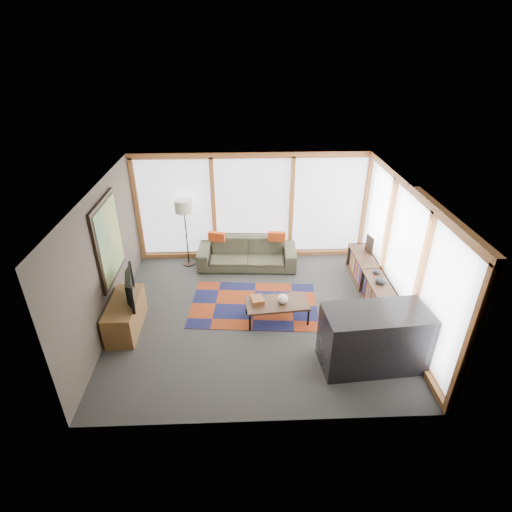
{
  "coord_description": "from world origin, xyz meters",
  "views": [
    {
      "loc": [
        -0.27,
        -6.35,
        4.82
      ],
      "look_at": [
        0.0,
        0.4,
        1.1
      ],
      "focal_mm": 28.0,
      "sensor_mm": 36.0,
      "label": 1
    }
  ],
  "objects_px": {
    "floor_lamp": "(186,233)",
    "tv_console": "(125,315)",
    "sofa": "(247,253)",
    "television": "(126,288)",
    "coffee_table": "(277,311)",
    "bookshelf": "(370,281)",
    "bar_counter": "(374,338)"
  },
  "relations": [
    {
      "from": "floor_lamp",
      "to": "tv_console",
      "type": "xyz_separation_m",
      "value": [
        -0.89,
        -2.4,
        -0.52
      ]
    },
    {
      "from": "sofa",
      "to": "television",
      "type": "height_order",
      "value": "television"
    },
    {
      "from": "coffee_table",
      "to": "sofa",
      "type": "bearing_deg",
      "value": 104.04
    },
    {
      "from": "sofa",
      "to": "tv_console",
      "type": "distance_m",
      "value": 3.23
    },
    {
      "from": "bookshelf",
      "to": "coffee_table",
      "type": "bearing_deg",
      "value": -157.29
    },
    {
      "from": "bookshelf",
      "to": "bar_counter",
      "type": "xyz_separation_m",
      "value": [
        -0.59,
        -2.1,
        0.24
      ]
    },
    {
      "from": "bookshelf",
      "to": "television",
      "type": "distance_m",
      "value": 4.92
    },
    {
      "from": "bookshelf",
      "to": "bar_counter",
      "type": "relative_size",
      "value": 1.4
    },
    {
      "from": "coffee_table",
      "to": "bar_counter",
      "type": "xyz_separation_m",
      "value": [
        1.46,
        -1.24,
        0.33
      ]
    },
    {
      "from": "bookshelf",
      "to": "bar_counter",
      "type": "distance_m",
      "value": 2.2
    },
    {
      "from": "coffee_table",
      "to": "tv_console",
      "type": "bearing_deg",
      "value": -176.67
    },
    {
      "from": "floor_lamp",
      "to": "bar_counter",
      "type": "xyz_separation_m",
      "value": [
        3.39,
        -3.48,
        -0.29
      ]
    },
    {
      "from": "sofa",
      "to": "bar_counter",
      "type": "height_order",
      "value": "bar_counter"
    },
    {
      "from": "floor_lamp",
      "to": "bookshelf",
      "type": "height_order",
      "value": "floor_lamp"
    },
    {
      "from": "floor_lamp",
      "to": "coffee_table",
      "type": "distance_m",
      "value": 3.02
    },
    {
      "from": "floor_lamp",
      "to": "television",
      "type": "bearing_deg",
      "value": -108.79
    },
    {
      "from": "bar_counter",
      "to": "coffee_table",
      "type": "bearing_deg",
      "value": 134.94
    },
    {
      "from": "sofa",
      "to": "tv_console",
      "type": "relative_size",
      "value": 1.88
    },
    {
      "from": "floor_lamp",
      "to": "television",
      "type": "relative_size",
      "value": 1.73
    },
    {
      "from": "tv_console",
      "to": "bar_counter",
      "type": "xyz_separation_m",
      "value": [
        4.28,
        -1.08,
        0.22
      ]
    },
    {
      "from": "tv_console",
      "to": "bar_counter",
      "type": "distance_m",
      "value": 4.42
    },
    {
      "from": "coffee_table",
      "to": "bookshelf",
      "type": "height_order",
      "value": "bookshelf"
    },
    {
      "from": "tv_console",
      "to": "television",
      "type": "distance_m",
      "value": 0.59
    },
    {
      "from": "coffee_table",
      "to": "bookshelf",
      "type": "distance_m",
      "value": 2.23
    },
    {
      "from": "sofa",
      "to": "floor_lamp",
      "type": "relative_size",
      "value": 1.4
    },
    {
      "from": "coffee_table",
      "to": "television",
      "type": "xyz_separation_m",
      "value": [
        -2.73,
        -0.12,
        0.68
      ]
    },
    {
      "from": "floor_lamp",
      "to": "television",
      "type": "height_order",
      "value": "floor_lamp"
    },
    {
      "from": "sofa",
      "to": "tv_console",
      "type": "bearing_deg",
      "value": -132.09
    },
    {
      "from": "sofa",
      "to": "bar_counter",
      "type": "xyz_separation_m",
      "value": [
        1.99,
        -3.35,
        0.19
      ]
    },
    {
      "from": "sofa",
      "to": "bookshelf",
      "type": "distance_m",
      "value": 2.86
    },
    {
      "from": "sofa",
      "to": "coffee_table",
      "type": "distance_m",
      "value": 2.17
    },
    {
      "from": "television",
      "to": "tv_console",
      "type": "bearing_deg",
      "value": 103.52
    }
  ]
}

